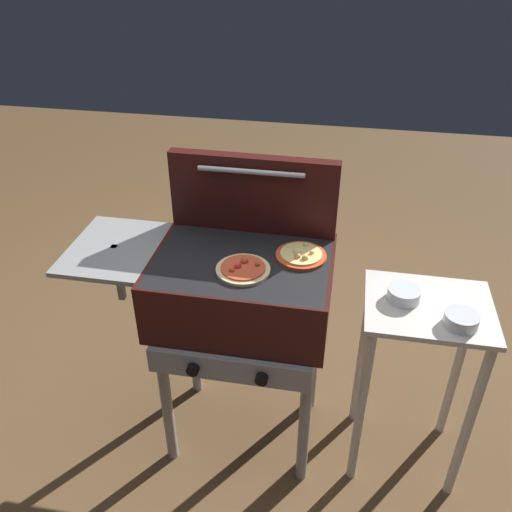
{
  "coord_description": "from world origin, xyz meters",
  "views": [
    {
      "loc": [
        0.34,
        -1.54,
        1.95
      ],
      "look_at": [
        0.05,
        0.0,
        0.92
      ],
      "focal_mm": 37.73,
      "sensor_mm": 36.0,
      "label": 1
    }
  ],
  "objects_px": {
    "topping_bowl_far": "(404,294)",
    "pizza_pepperoni": "(243,269)",
    "topping_bowl_near": "(461,320)",
    "grill": "(239,292)",
    "pizza_cheese": "(301,255)",
    "prep_table": "(419,354)"
  },
  "relations": [
    {
      "from": "pizza_pepperoni",
      "to": "prep_table",
      "type": "xyz_separation_m",
      "value": [
        0.64,
        0.07,
        -0.35
      ]
    },
    {
      "from": "pizza_cheese",
      "to": "prep_table",
      "type": "distance_m",
      "value": 0.58
    },
    {
      "from": "prep_table",
      "to": "topping_bowl_near",
      "type": "distance_m",
      "value": 0.28
    },
    {
      "from": "pizza_pepperoni",
      "to": "topping_bowl_far",
      "type": "xyz_separation_m",
      "value": [
        0.55,
        0.09,
        -0.1
      ]
    },
    {
      "from": "prep_table",
      "to": "grill",
      "type": "bearing_deg",
      "value": -179.63
    },
    {
      "from": "grill",
      "to": "topping_bowl_near",
      "type": "relative_size",
      "value": 8.43
    },
    {
      "from": "topping_bowl_far",
      "to": "pizza_pepperoni",
      "type": "bearing_deg",
      "value": -170.96
    },
    {
      "from": "topping_bowl_near",
      "to": "grill",
      "type": "bearing_deg",
      "value": 173.56
    },
    {
      "from": "pizza_cheese",
      "to": "topping_bowl_far",
      "type": "bearing_deg",
      "value": -5.05
    },
    {
      "from": "pizza_pepperoni",
      "to": "topping_bowl_near",
      "type": "relative_size",
      "value": 1.64
    },
    {
      "from": "pizza_pepperoni",
      "to": "pizza_cheese",
      "type": "relative_size",
      "value": 1.03
    },
    {
      "from": "grill",
      "to": "pizza_pepperoni",
      "type": "height_order",
      "value": "pizza_pepperoni"
    },
    {
      "from": "pizza_cheese",
      "to": "grill",
      "type": "bearing_deg",
      "value": -165.91
    },
    {
      "from": "pizza_cheese",
      "to": "topping_bowl_far",
      "type": "distance_m",
      "value": 0.38
    },
    {
      "from": "topping_bowl_near",
      "to": "pizza_cheese",
      "type": "bearing_deg",
      "value": 165.58
    },
    {
      "from": "pizza_pepperoni",
      "to": "topping_bowl_near",
      "type": "height_order",
      "value": "pizza_pepperoni"
    },
    {
      "from": "pizza_pepperoni",
      "to": "topping_bowl_far",
      "type": "height_order",
      "value": "pizza_pepperoni"
    },
    {
      "from": "grill",
      "to": "pizza_cheese",
      "type": "bearing_deg",
      "value": 14.09
    },
    {
      "from": "topping_bowl_far",
      "to": "topping_bowl_near",
      "type": "bearing_deg",
      "value": -31.21
    },
    {
      "from": "pizza_pepperoni",
      "to": "pizza_cheese",
      "type": "xyz_separation_m",
      "value": [
        0.18,
        0.12,
        0.0
      ]
    },
    {
      "from": "grill",
      "to": "prep_table",
      "type": "height_order",
      "value": "grill"
    },
    {
      "from": "pizza_pepperoni",
      "to": "pizza_cheese",
      "type": "bearing_deg",
      "value": 33.12
    }
  ]
}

